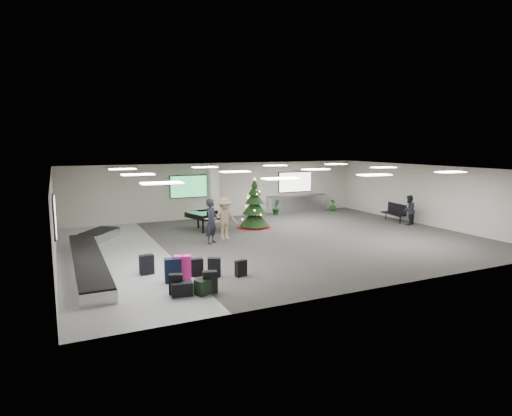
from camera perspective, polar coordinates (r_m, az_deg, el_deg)
name	(u,v)px	position (r m, az deg, el deg)	size (l,w,h in m)	color
ground	(277,240)	(19.30, 2.78, -4.33)	(18.00, 18.00, 0.00)	#363331
room_envelope	(263,188)	(19.34, 0.90, 2.71)	(18.02, 14.02, 3.21)	#B2AEA3
baggage_carousel	(91,255)	(17.06, -21.17, -5.88)	(2.28, 9.71, 0.43)	silver
service_counter	(297,204)	(27.33, 5.53, 0.59)	(4.05, 0.65, 1.08)	silver
suitcase_0	(210,282)	(12.66, -6.17, -9.76)	(0.46, 0.33, 0.66)	black
suitcase_1	(214,267)	(14.10, -5.58, -7.86)	(0.46, 0.38, 0.65)	black
pink_suitcase	(183,268)	(13.79, -9.77, -7.91)	(0.58, 0.43, 0.84)	#E41D86
suitcase_3	(197,267)	(14.26, -7.90, -7.82)	(0.40, 0.23, 0.60)	black
navy_suitcase	(173,271)	(13.68, -11.02, -8.19)	(0.53, 0.35, 0.79)	black
suitcase_5	(176,284)	(12.69, -10.62, -9.93)	(0.44, 0.33, 0.61)	black
green_duffel	(206,286)	(12.64, -6.70, -10.29)	(0.73, 0.57, 0.46)	black
suitcase_7	(241,268)	(14.10, -2.03, -8.02)	(0.40, 0.26, 0.56)	black
suitcase_8	(147,265)	(14.72, -14.38, -7.32)	(0.47, 0.29, 0.69)	black
black_duffel	(182,289)	(12.55, -9.85, -10.61)	(0.63, 0.40, 0.41)	black
christmas_tree	(255,210)	(22.05, -0.19, -0.31)	(1.86, 1.86, 2.65)	maroon
grand_piano	(206,215)	(21.62, -6.73, -0.99)	(1.81, 2.12, 1.04)	black
bench	(395,211)	(25.07, 17.99, -0.43)	(0.72, 1.66, 1.02)	black
traveler_a	(212,221)	(18.61, -5.94, -1.77)	(0.71, 0.47, 1.96)	black
traveler_b	(225,218)	(19.40, -4.17, -1.40)	(1.23, 0.71, 1.91)	#99815F
traveler_bench	(409,210)	(24.24, 19.70, -0.26)	(0.78, 0.61, 1.60)	black
potted_plant_left	(277,207)	(26.25, 2.78, 0.09)	(0.49, 0.40, 0.90)	#184014
potted_plant_right	(333,205)	(28.25, 10.22, 0.38)	(0.41, 0.41, 0.73)	#184014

